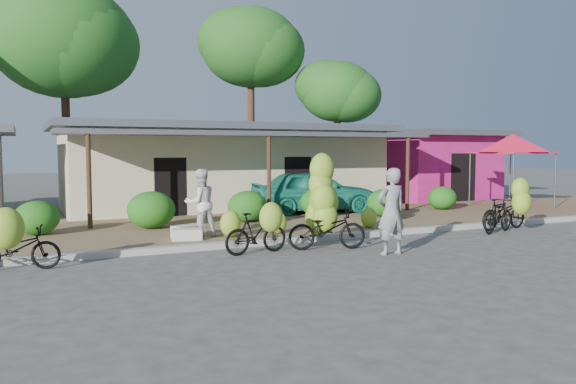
% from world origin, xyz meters
% --- Properties ---
extents(ground, '(100.00, 100.00, 0.00)m').
position_xyz_m(ground, '(0.00, 0.00, 0.00)').
color(ground, '#484543').
rests_on(ground, ground).
extents(sidewalk, '(60.00, 6.00, 0.12)m').
position_xyz_m(sidewalk, '(0.00, 5.00, 0.06)').
color(sidewalk, olive).
rests_on(sidewalk, ground).
extents(curb, '(60.00, 0.25, 0.15)m').
position_xyz_m(curb, '(0.00, 2.00, 0.07)').
color(curb, '#A8A399').
rests_on(curb, ground).
extents(shop_main, '(13.00, 8.50, 3.35)m').
position_xyz_m(shop_main, '(0.00, 10.93, 1.72)').
color(shop_main, beige).
rests_on(shop_main, ground).
extents(shop_pink, '(6.00, 6.00, 3.25)m').
position_xyz_m(shop_pink, '(10.50, 10.99, 1.67)').
color(shop_pink, '#C41E87').
rests_on(shop_pink, ground).
extents(tree_far_center, '(6.27, 6.24, 9.62)m').
position_xyz_m(tree_far_center, '(-5.69, 16.11, 7.23)').
color(tree_far_center, '#482E1C').
rests_on(tree_far_center, ground).
extents(tree_center_right, '(5.21, 5.09, 9.63)m').
position_xyz_m(tree_center_right, '(3.31, 16.61, 7.69)').
color(tree_center_right, '#482E1C').
rests_on(tree_center_right, ground).
extents(tree_near_right, '(4.09, 3.89, 6.96)m').
position_xyz_m(tree_near_right, '(7.31, 14.61, 5.43)').
color(tree_near_right, '#482E1C').
rests_on(tree_near_right, ground).
extents(hedge_0, '(1.17, 1.05, 0.91)m').
position_xyz_m(hedge_0, '(-7.01, 5.36, 0.57)').
color(hedge_0, '#285F15').
rests_on(hedge_0, sidewalk).
extents(hedge_1, '(1.37, 1.23, 1.07)m').
position_xyz_m(hedge_1, '(-4.02, 5.31, 0.65)').
color(hedge_1, '#285F15').
rests_on(hedge_1, sidewalk).
extents(hedge_2, '(1.26, 1.13, 0.98)m').
position_xyz_m(hedge_2, '(-1.01, 5.43, 0.61)').
color(hedge_2, '#285F15').
rests_on(hedge_2, sidewalk).
extents(hedge_3, '(1.25, 1.12, 0.97)m').
position_xyz_m(hedge_3, '(1.65, 5.75, 0.61)').
color(hedge_3, '#285F15').
rests_on(hedge_3, sidewalk).
extents(hedge_4, '(1.20, 1.08, 0.94)m').
position_xyz_m(hedge_4, '(3.68, 4.83, 0.59)').
color(hedge_4, '#285F15').
rests_on(hedge_4, sidewalk).
extents(hedge_5, '(1.11, 1.00, 0.87)m').
position_xyz_m(hedge_5, '(6.96, 5.74, 0.55)').
color(hedge_5, '#285F15').
rests_on(hedge_5, sidewalk).
extents(red_canopy, '(3.50, 3.50, 2.86)m').
position_xyz_m(red_canopy, '(9.97, 5.27, 2.61)').
color(red_canopy, '#59595E').
rests_on(red_canopy, sidewalk).
extents(bike_far_left, '(1.76, 1.36, 1.32)m').
position_xyz_m(bike_far_left, '(-7.51, 1.26, 0.55)').
color(bike_far_left, black).
rests_on(bike_far_left, ground).
extents(bike_left, '(1.64, 1.20, 1.24)m').
position_xyz_m(bike_left, '(-2.52, 0.86, 0.56)').
color(bike_left, black).
rests_on(bike_left, ground).
extents(bike_center, '(1.97, 1.42, 2.30)m').
position_xyz_m(bike_center, '(-0.73, 1.05, 0.89)').
color(bike_center, black).
rests_on(bike_center, ground).
extents(bike_right, '(1.72, 1.35, 1.60)m').
position_xyz_m(bike_right, '(4.99, 0.83, 0.68)').
color(bike_right, black).
rests_on(bike_right, ground).
extents(bike_far_right, '(1.96, 0.88, 0.99)m').
position_xyz_m(bike_far_right, '(5.56, 1.43, 0.50)').
color(bike_far_right, black).
rests_on(bike_far_right, ground).
extents(loose_banana_a, '(0.55, 0.47, 0.69)m').
position_xyz_m(loose_banana_a, '(-2.49, 2.84, 0.47)').
color(loose_banana_a, '#A0B32C').
rests_on(loose_banana_a, sidewalk).
extents(loose_banana_b, '(0.46, 0.39, 0.58)m').
position_xyz_m(loose_banana_b, '(-1.11, 2.90, 0.41)').
color(loose_banana_b, '#A0B32C').
rests_on(loose_banana_b, sidewalk).
extents(loose_banana_c, '(0.48, 0.41, 0.60)m').
position_xyz_m(loose_banana_c, '(1.68, 2.73, 0.42)').
color(loose_banana_c, '#A0B32C').
rests_on(loose_banana_c, sidewalk).
extents(sack_near, '(0.94, 0.68, 0.30)m').
position_xyz_m(sack_near, '(-3.45, 3.39, 0.27)').
color(sack_near, beige).
rests_on(sack_near, sidewalk).
extents(sack_far, '(0.82, 0.56, 0.28)m').
position_xyz_m(sack_far, '(-3.64, 2.87, 0.26)').
color(sack_far, beige).
rests_on(sack_far, sidewalk).
extents(vendor, '(0.72, 0.48, 1.97)m').
position_xyz_m(vendor, '(0.21, -0.38, 0.99)').
color(vendor, gray).
rests_on(vendor, ground).
extents(bystander, '(0.95, 0.79, 1.76)m').
position_xyz_m(bystander, '(-3.18, 3.21, 1.00)').
color(bystander, silver).
rests_on(bystander, sidewalk).
extents(teal_van, '(4.71, 2.45, 1.53)m').
position_xyz_m(teal_van, '(2.11, 6.97, 0.88)').
color(teal_van, '#1B7D66').
rests_on(teal_van, sidewalk).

